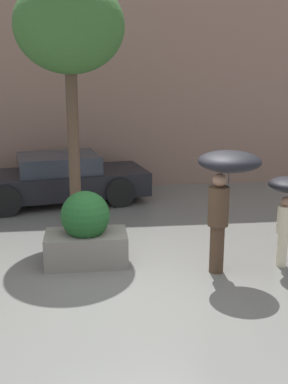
{
  "coord_description": "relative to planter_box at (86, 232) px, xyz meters",
  "views": [
    {
      "loc": [
        -0.57,
        -6.44,
        3.14
      ],
      "look_at": [
        0.37,
        1.6,
        1.05
      ],
      "focal_mm": 45.0,
      "sensor_mm": 36.0,
      "label": 1
    }
  ],
  "objects": [
    {
      "name": "street_tree",
      "position": [
        -0.2,
        1.92,
        3.3
      ],
      "size": [
        2.05,
        2.05,
        4.76
      ],
      "color": "brown",
      "rests_on": "ground"
    },
    {
      "name": "person_adult",
      "position": [
        2.15,
        -0.59,
        0.98
      ],
      "size": [
        0.96,
        0.96,
        1.93
      ],
      "rotation": [
        0.0,
        0.0,
        0.06
      ],
      "color": "#473323",
      "rests_on": "ground"
    },
    {
      "name": "parked_car_near",
      "position": [
        -0.63,
        3.88,
        0.01
      ],
      "size": [
        4.38,
        2.49,
        1.15
      ],
      "rotation": [
        0.0,
        0.0,
        1.76
      ],
      "color": "black",
      "rests_on": "ground"
    },
    {
      "name": "building_facade",
      "position": [
        0.65,
        5.43,
        2.46
      ],
      "size": [
        18.0,
        0.3,
        6.0
      ],
      "color": "#8C6B5B",
      "rests_on": "ground"
    },
    {
      "name": "ground_plane",
      "position": [
        0.65,
        -1.07,
        -0.54
      ],
      "size": [
        40.0,
        40.0,
        0.0
      ],
      "primitive_type": "plane",
      "color": "slate"
    },
    {
      "name": "planter_box",
      "position": [
        0.0,
        0.0,
        0.0
      ],
      "size": [
        1.34,
        0.8,
        1.23
      ],
      "color": "gray",
      "rests_on": "ground"
    }
  ]
}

